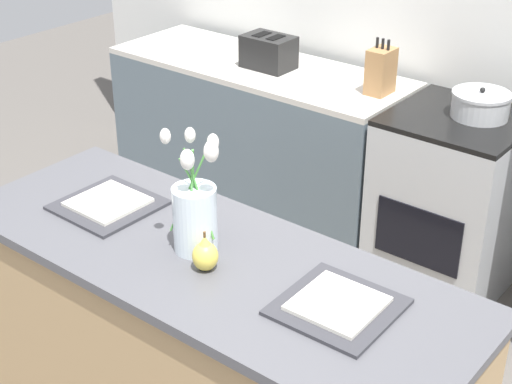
{
  "coord_description": "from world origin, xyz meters",
  "views": [
    {
      "loc": [
        1.42,
        -1.53,
        2.23
      ],
      "look_at": [
        0.0,
        0.25,
        1.03
      ],
      "focal_mm": 55.0,
      "sensor_mm": 36.0,
      "label": 1
    }
  ],
  "objects_px": {
    "plate_setting_right": "(338,306)",
    "cooking_pot": "(481,105)",
    "knife_block": "(381,71)",
    "stove_range": "(449,203)",
    "flower_vase": "(195,212)",
    "plate_setting_left": "(108,204)",
    "pear_figurine": "(205,255)",
    "toaster": "(269,52)"
  },
  "relations": [
    {
      "from": "flower_vase",
      "to": "plate_setting_left",
      "type": "bearing_deg",
      "value": 178.23
    },
    {
      "from": "pear_figurine",
      "to": "flower_vase",
      "type": "bearing_deg",
      "value": 145.65
    },
    {
      "from": "pear_figurine",
      "to": "plate_setting_left",
      "type": "xyz_separation_m",
      "value": [
        -0.53,
        0.08,
        -0.04
      ]
    },
    {
      "from": "pear_figurine",
      "to": "plate_setting_left",
      "type": "relative_size",
      "value": 0.41
    },
    {
      "from": "flower_vase",
      "to": "cooking_pot",
      "type": "relative_size",
      "value": 1.58
    },
    {
      "from": "plate_setting_right",
      "to": "knife_block",
      "type": "bearing_deg",
      "value": 116.91
    },
    {
      "from": "cooking_pot",
      "to": "plate_setting_right",
      "type": "bearing_deg",
      "value": -79.18
    },
    {
      "from": "cooking_pot",
      "to": "pear_figurine",
      "type": "bearing_deg",
      "value": -93.85
    },
    {
      "from": "plate_setting_left",
      "to": "knife_block",
      "type": "height_order",
      "value": "knife_block"
    },
    {
      "from": "flower_vase",
      "to": "toaster",
      "type": "xyz_separation_m",
      "value": [
        -0.94,
        1.58,
        -0.07
      ]
    },
    {
      "from": "flower_vase",
      "to": "knife_block",
      "type": "xyz_separation_m",
      "value": [
        -0.29,
        1.62,
        -0.04
      ]
    },
    {
      "from": "knife_block",
      "to": "toaster",
      "type": "bearing_deg",
      "value": -176.85
    },
    {
      "from": "stove_range",
      "to": "plate_setting_left",
      "type": "relative_size",
      "value": 2.75
    },
    {
      "from": "plate_setting_left",
      "to": "toaster",
      "type": "xyz_separation_m",
      "value": [
        -0.51,
        1.57,
        0.05
      ]
    },
    {
      "from": "stove_range",
      "to": "plate_setting_right",
      "type": "bearing_deg",
      "value": -76.56
    },
    {
      "from": "toaster",
      "to": "cooking_pot",
      "type": "height_order",
      "value": "toaster"
    },
    {
      "from": "plate_setting_left",
      "to": "plate_setting_right",
      "type": "height_order",
      "value": "same"
    },
    {
      "from": "stove_range",
      "to": "knife_block",
      "type": "distance_m",
      "value": 0.71
    },
    {
      "from": "plate_setting_right",
      "to": "cooking_pot",
      "type": "bearing_deg",
      "value": 100.82
    },
    {
      "from": "flower_vase",
      "to": "plate_setting_right",
      "type": "height_order",
      "value": "flower_vase"
    },
    {
      "from": "stove_range",
      "to": "knife_block",
      "type": "height_order",
      "value": "knife_block"
    },
    {
      "from": "plate_setting_left",
      "to": "plate_setting_right",
      "type": "relative_size",
      "value": 1.0
    },
    {
      "from": "plate_setting_left",
      "to": "knife_block",
      "type": "distance_m",
      "value": 1.61
    },
    {
      "from": "plate_setting_right",
      "to": "toaster",
      "type": "relative_size",
      "value": 1.15
    },
    {
      "from": "flower_vase",
      "to": "toaster",
      "type": "relative_size",
      "value": 1.48
    },
    {
      "from": "plate_setting_right",
      "to": "stove_range",
      "type": "bearing_deg",
      "value": 103.44
    },
    {
      "from": "flower_vase",
      "to": "toaster",
      "type": "bearing_deg",
      "value": 120.64
    },
    {
      "from": "cooking_pot",
      "to": "flower_vase",
      "type": "bearing_deg",
      "value": -97.44
    },
    {
      "from": "flower_vase",
      "to": "pear_figurine",
      "type": "distance_m",
      "value": 0.15
    },
    {
      "from": "plate_setting_left",
      "to": "stove_range",
      "type": "bearing_deg",
      "value": 69.91
    },
    {
      "from": "flower_vase",
      "to": "plate_setting_left",
      "type": "relative_size",
      "value": 1.29
    },
    {
      "from": "toaster",
      "to": "plate_setting_right",
      "type": "bearing_deg",
      "value": -47.02
    },
    {
      "from": "plate_setting_right",
      "to": "cooking_pot",
      "type": "xyz_separation_m",
      "value": [
        -0.31,
        1.63,
        0.03
      ]
    },
    {
      "from": "plate_setting_left",
      "to": "pear_figurine",
      "type": "bearing_deg",
      "value": -8.72
    },
    {
      "from": "knife_block",
      "to": "stove_range",
      "type": "bearing_deg",
      "value": -3.48
    },
    {
      "from": "plate_setting_left",
      "to": "toaster",
      "type": "relative_size",
      "value": 1.15
    },
    {
      "from": "stove_range",
      "to": "plate_setting_right",
      "type": "relative_size",
      "value": 2.75
    },
    {
      "from": "stove_range",
      "to": "flower_vase",
      "type": "xyz_separation_m",
      "value": [
        -0.15,
        -1.59,
        0.6
      ]
    },
    {
      "from": "flower_vase",
      "to": "pear_figurine",
      "type": "height_order",
      "value": "flower_vase"
    },
    {
      "from": "pear_figurine",
      "to": "toaster",
      "type": "xyz_separation_m",
      "value": [
        -1.04,
        1.65,
        0.01
      ]
    },
    {
      "from": "stove_range",
      "to": "pear_figurine",
      "type": "bearing_deg",
      "value": -91.68
    },
    {
      "from": "cooking_pot",
      "to": "toaster",
      "type": "bearing_deg",
      "value": -177.17
    }
  ]
}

